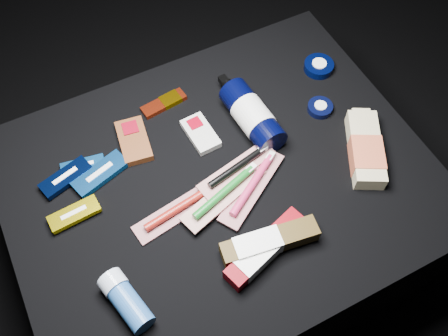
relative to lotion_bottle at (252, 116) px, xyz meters
name	(u,v)px	position (x,y,z in m)	size (l,w,h in m)	color
ground	(221,244)	(-0.14, -0.10, -0.44)	(3.00, 3.00, 0.00)	black
cloth_table	(221,215)	(-0.14, -0.10, -0.24)	(0.98, 0.78, 0.40)	black
luna_bar_0	(83,166)	(-0.42, 0.07, -0.03)	(0.11, 0.06, 0.01)	#1460AF
luna_bar_1	(100,174)	(-0.39, 0.03, -0.03)	(0.14, 0.09, 0.02)	#114A8D
luna_bar_2	(66,177)	(-0.46, 0.06, -0.03)	(0.13, 0.08, 0.02)	black
luna_bar_3	(74,214)	(-0.47, -0.04, -0.02)	(0.12, 0.05, 0.01)	gold
clif_bar_0	(133,139)	(-0.28, 0.09, -0.03)	(0.09, 0.14, 0.02)	#5E2F15
clif_bar_1	(200,132)	(-0.13, 0.03, -0.03)	(0.07, 0.11, 0.02)	beige
power_bar	(166,102)	(-0.16, 0.16, -0.03)	(0.12, 0.05, 0.01)	maroon
lotion_bottle	(252,116)	(0.00, 0.00, 0.00)	(0.09, 0.25, 0.08)	black
cream_tin_upper	(319,66)	(0.25, 0.08, -0.03)	(0.08, 0.08, 0.02)	black
cream_tin_lower	(320,108)	(0.18, -0.04, -0.03)	(0.06, 0.06, 0.02)	black
bodywash_bottle	(365,150)	(0.20, -0.20, -0.02)	(0.16, 0.21, 0.04)	beige
deodorant_stick	(126,300)	(-0.44, -0.28, -0.01)	(0.08, 0.14, 0.05)	#224F8D
toothbrush_pack_0	(181,208)	(-0.25, -0.14, -0.03)	(0.23, 0.09, 0.03)	#A9A39E
toothbrush_pack_1	(253,185)	(-0.09, -0.16, -0.02)	(0.22, 0.16, 0.03)	#B1A9A6
toothbrush_pack_2	(225,193)	(-0.15, -0.15, -0.02)	(0.23, 0.12, 0.03)	silver
toothbrush_pack_3	(238,168)	(-0.10, -0.11, -0.01)	(0.21, 0.09, 0.02)	beige
toothpaste_carton_red	(263,251)	(-0.14, -0.31, -0.02)	(0.22, 0.11, 0.04)	#740008
toothpaste_carton_green	(265,243)	(-0.13, -0.30, -0.01)	(0.22, 0.08, 0.04)	#3B2B0C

